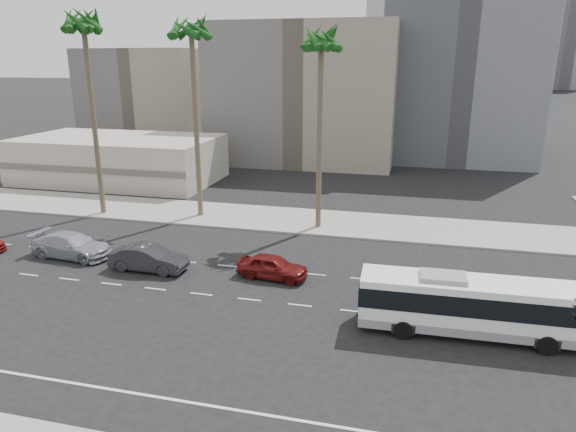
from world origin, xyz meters
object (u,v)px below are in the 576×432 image
(palm_mid, at_px, (191,34))
(palm_far, at_px, (84,28))
(car_c, at_px, (72,245))
(palm_near, at_px, (321,46))
(city_bus, at_px, (470,304))
(car_b, at_px, (148,258))
(car_a, at_px, (272,267))

(palm_mid, xyz_separation_m, palm_far, (-8.81, -1.45, 0.49))
(car_c, xyz_separation_m, palm_near, (15.63, 10.57, 13.52))
(city_bus, bearing_deg, palm_far, 152.92)
(car_b, xyz_separation_m, palm_far, (-10.39, 10.82, 14.95))
(palm_near, bearing_deg, car_c, -145.91)
(car_b, bearing_deg, palm_far, 44.80)
(city_bus, bearing_deg, car_a, 157.62)
(car_a, bearing_deg, palm_near, 0.92)
(car_b, bearing_deg, palm_mid, 8.31)
(palm_mid, distance_m, palm_far, 8.94)
(palm_near, relative_size, palm_mid, 0.93)
(car_b, distance_m, car_c, 6.50)
(car_c, distance_m, palm_mid, 19.02)
(city_bus, bearing_deg, car_c, 168.71)
(city_bus, height_order, car_a, city_bus)
(car_a, distance_m, palm_mid, 21.00)
(car_c, height_order, palm_mid, palm_mid)
(car_c, bearing_deg, car_b, -93.39)
(car_c, bearing_deg, city_bus, -95.25)
(car_b, relative_size, palm_near, 0.32)
(car_c, height_order, palm_near, palm_near)
(car_b, distance_m, palm_near, 19.98)
(car_a, height_order, palm_mid, palm_mid)
(car_c, relative_size, palm_near, 0.37)
(car_a, xyz_separation_m, palm_near, (0.92, 10.74, 13.60))
(car_c, height_order, palm_far, palm_far)
(city_bus, bearing_deg, car_b, 168.10)
(car_b, xyz_separation_m, palm_near, (9.19, 11.48, 13.52))
(city_bus, relative_size, car_c, 1.87)
(palm_far, bearing_deg, car_a, -28.38)
(palm_mid, bearing_deg, car_c, -113.13)
(car_b, bearing_deg, car_a, -83.92)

